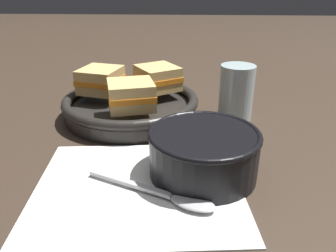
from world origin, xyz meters
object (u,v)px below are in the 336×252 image
object	(u,v)px
spoon	(174,197)
skillet	(131,105)
drinking_glass	(236,93)
soup_bowl	(204,150)
sandwich_far_left	(131,95)
sandwich_near_left	(158,78)
sandwich_near_right	(101,80)

from	to	relation	value
spoon	skillet	bearing A→B (deg)	132.67
drinking_glass	soup_bowl	bearing A→B (deg)	-109.09
soup_bowl	spoon	world-z (taller)	soup_bowl
skillet	soup_bowl	bearing A→B (deg)	-57.44
skillet	sandwich_far_left	bearing A→B (deg)	-79.63
sandwich_near_left	sandwich_near_right	xyz separation A→B (m)	(-0.11, -0.02, 0.00)
spoon	drinking_glass	size ratio (longest dim) A/B	1.64
spoon	soup_bowl	bearing A→B (deg)	83.49
skillet	sandwich_near_right	size ratio (longest dim) A/B	3.93
sandwich_far_left	sandwich_near_left	bearing A→B (deg)	70.60
drinking_glass	sandwich_near_right	bearing A→B (deg)	174.85
skillet	drinking_glass	world-z (taller)	drinking_glass
drinking_glass	spoon	bearing A→B (deg)	-111.93
sandwich_near_right	sandwich_far_left	size ratio (longest dim) A/B	0.99
skillet	sandwich_far_left	xyz separation A→B (m)	(0.01, -0.07, 0.04)
soup_bowl	sandwich_near_left	world-z (taller)	sandwich_near_left
spoon	sandwich_near_left	world-z (taller)	sandwich_near_left
sandwich_far_left	drinking_glass	bearing A→B (deg)	18.13
spoon	sandwich_far_left	world-z (taller)	sandwich_far_left
soup_bowl	sandwich_far_left	bearing A→B (deg)	130.50
drinking_glass	sandwich_near_left	bearing A→B (deg)	163.69
soup_bowl	sandwich_far_left	world-z (taller)	sandwich_far_left
skillet	sandwich_near_right	world-z (taller)	sandwich_near_right
drinking_glass	skillet	bearing A→B (deg)	178.81
sandwich_near_left	sandwich_far_left	world-z (taller)	same
spoon	sandwich_near_right	world-z (taller)	sandwich_near_right
soup_bowl	drinking_glass	xyz separation A→B (m)	(0.07, 0.20, 0.01)
sandwich_near_left	sandwich_near_right	distance (m)	0.11
skillet	drinking_glass	xyz separation A→B (m)	(0.20, -0.00, 0.03)
soup_bowl	skillet	world-z (taller)	soup_bowl
sandwich_far_left	drinking_glass	distance (m)	0.20
sandwich_far_left	skillet	bearing A→B (deg)	100.37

